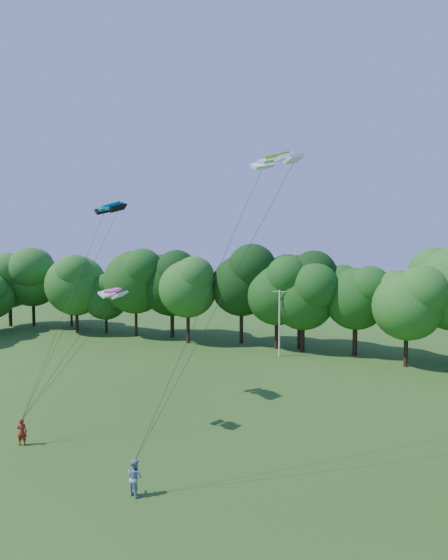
% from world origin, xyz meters
% --- Properties ---
extents(ground, '(160.00, 160.00, 0.00)m').
position_xyz_m(ground, '(0.00, 0.00, 0.00)').
color(ground, '#284E15').
rests_on(ground, ground).
extents(utility_pole, '(1.50, 0.39, 7.60)m').
position_xyz_m(utility_pole, '(-0.15, 32.32, 3.92)').
color(utility_pole, silver).
rests_on(utility_pole, ground).
extents(kite_flyer_left, '(0.72, 0.64, 1.66)m').
position_xyz_m(kite_flyer_left, '(-7.47, 3.63, 0.83)').
color(kite_flyer_left, maroon).
rests_on(kite_flyer_left, ground).
extents(kite_flyer_right, '(1.02, 0.88, 1.79)m').
position_xyz_m(kite_flyer_right, '(2.16, 2.03, 0.90)').
color(kite_flyer_right, '#879EBC').
rests_on(kite_flyer_right, ground).
extents(kite_teal, '(3.31, 2.49, 0.60)m').
position_xyz_m(kite_teal, '(-7.43, 12.28, 15.52)').
color(kite_teal, '#047A8D').
rests_on(kite_teal, ground).
extents(kite_green, '(3.26, 2.47, 0.56)m').
position_xyz_m(kite_green, '(7.17, 8.58, 17.17)').
color(kite_green, green).
rests_on(kite_green, ground).
extents(kite_pink, '(2.12, 1.33, 0.32)m').
position_xyz_m(kite_pink, '(-3.56, 7.66, 9.36)').
color(kite_pink, '#CD3991').
rests_on(kite_pink, ground).
extents(tree_back_west, '(7.95, 7.95, 11.57)m').
position_xyz_m(tree_back_west, '(-33.05, 35.30, 7.22)').
color(tree_back_west, '#311E13').
rests_on(tree_back_west, ground).
extents(tree_back_center, '(8.94, 8.94, 13.00)m').
position_xyz_m(tree_back_center, '(0.87, 37.09, 8.12)').
color(tree_back_center, '#2D2211').
rests_on(tree_back_center, ground).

